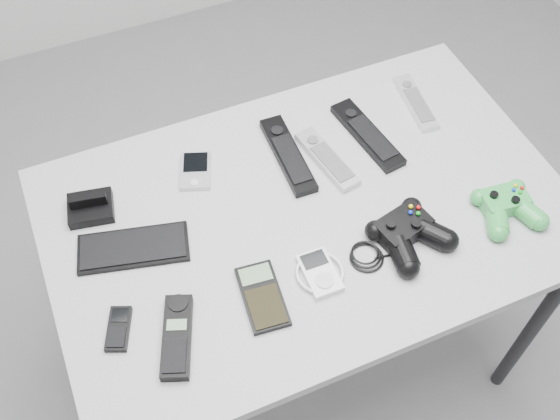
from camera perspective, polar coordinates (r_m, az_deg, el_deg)
name	(u,v)px	position (r m, az deg, el deg)	size (l,w,h in m)	color
floor	(323,347)	(2.10, 3.74, -11.81)	(3.50, 3.50, 0.00)	slate
desk	(308,228)	(1.48, 2.43, -1.54)	(1.13, 0.73, 0.76)	gray
pda_keyboard	(133,248)	(1.40, -12.65, -3.21)	(0.23, 0.10, 0.01)	black
dock_bracket	(89,204)	(1.46, -16.27, 0.47)	(0.10, 0.08, 0.05)	black
pda	(195,171)	(1.50, -7.37, 3.42)	(0.07, 0.10, 0.02)	#B1B0B8
remote_silver_a	(327,159)	(1.51, 4.11, 4.49)	(0.05, 0.20, 0.02)	#B1B0B8
remote_black_a	(288,154)	(1.51, 0.70, 4.87)	(0.05, 0.24, 0.02)	black
remote_black_b	(367,134)	(1.57, 7.61, 6.55)	(0.06, 0.23, 0.02)	black
remote_silver_b	(416,102)	(1.67, 11.72, 9.20)	(0.04, 0.19, 0.02)	silver
mobile_phone	(118,329)	(1.31, -13.89, -9.99)	(0.04, 0.09, 0.02)	black
cordless_handset	(177,337)	(1.28, -8.97, -10.83)	(0.05, 0.17, 0.03)	black
calculator	(262,296)	(1.31, -1.55, -7.52)	(0.08, 0.15, 0.02)	black
mp3_player	(320,273)	(1.33, 3.48, -5.47)	(0.10, 0.11, 0.02)	silver
controller_black	(408,232)	(1.39, 11.10, -1.87)	(0.27, 0.17, 0.05)	black
controller_green	(507,205)	(1.49, 19.17, 0.40)	(0.14, 0.15, 0.05)	#24843F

